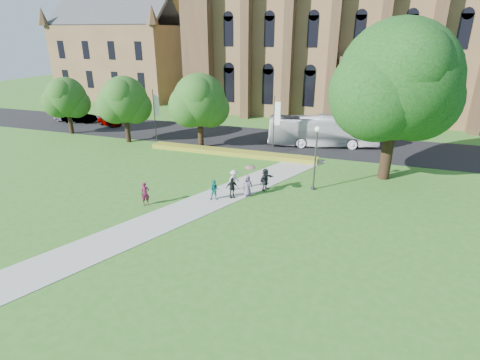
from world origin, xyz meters
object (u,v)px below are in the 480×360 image
(car_1, at_px, (79,117))
(car_2, at_px, (68,117))
(car_0, at_px, (110,121))
(pedestrian_0, at_px, (145,194))
(tour_coach, at_px, (322,131))
(streetlamp, at_px, (316,151))
(large_tree, at_px, (398,80))

(car_1, relative_size, car_2, 1.07)
(car_0, xyz_separation_m, pedestrian_0, (18.27, -20.56, 0.24))
(tour_coach, distance_m, car_2, 36.00)
(car_0, bearing_deg, streetlamp, -95.53)
(large_tree, xyz_separation_m, pedestrian_0, (-16.85, -11.41, -7.46))
(car_2, relative_size, pedestrian_0, 2.46)
(streetlamp, bearing_deg, car_0, 155.26)
(large_tree, bearing_deg, car_2, 167.46)
(streetlamp, height_order, large_tree, large_tree)
(car_0, height_order, car_1, car_1)
(tour_coach, relative_size, car_1, 2.64)
(large_tree, relative_size, car_0, 3.45)
(car_2, xyz_separation_m, pedestrian_0, (25.57, -20.84, 0.27))
(car_1, distance_m, car_2, 2.07)
(streetlamp, xyz_separation_m, large_tree, (5.50, 4.50, 5.07))
(tour_coach, bearing_deg, streetlamp, 171.31)
(car_1, xyz_separation_m, car_2, (-2.06, 0.03, -0.14))
(tour_coach, xyz_separation_m, pedestrian_0, (-10.40, -19.91, -0.80))
(tour_coach, height_order, car_1, tour_coach)
(streetlamp, xyz_separation_m, pedestrian_0, (-11.35, -6.91, -2.39))
(tour_coach, height_order, pedestrian_0, tour_coach)
(large_tree, xyz_separation_m, car_2, (-42.41, 9.43, -7.72))
(car_0, xyz_separation_m, car_1, (-5.23, 0.25, 0.10))
(pedestrian_0, bearing_deg, car_1, 97.46)
(pedestrian_0, bearing_deg, car_2, 99.80)
(large_tree, xyz_separation_m, car_1, (-40.35, 9.40, -7.59))
(car_1, xyz_separation_m, pedestrian_0, (23.50, -20.81, 0.13))
(tour_coach, bearing_deg, large_tree, -155.68)
(car_0, xyz_separation_m, car_2, (-7.30, 0.28, -0.03))
(streetlamp, distance_m, tour_coach, 13.13)
(pedestrian_0, bearing_deg, car_0, 90.61)
(large_tree, distance_m, pedestrian_0, 21.67)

